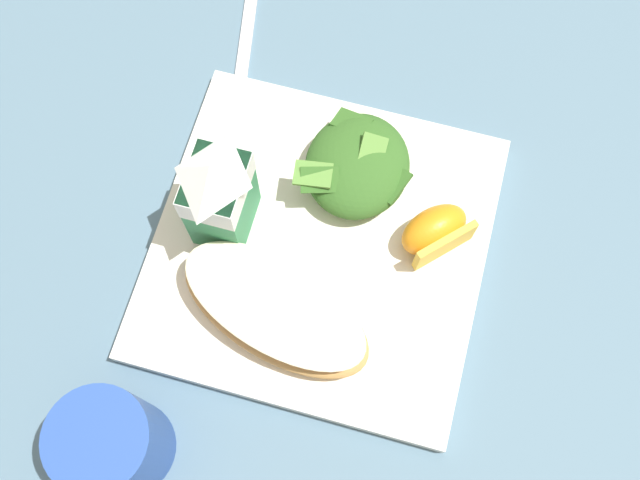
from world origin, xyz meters
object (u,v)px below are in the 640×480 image
Objects in this scene: cheesy_pizza_bread at (275,309)px; orange_wedge_front at (435,231)px; white_plate at (320,247)px; milk_carton at (219,194)px; drinking_blue_cup at (114,443)px; metal_fork at (248,24)px; green_salad_pile at (357,166)px.

cheesy_pizza_bread is 2.73× the size of orange_wedge_front.
milk_carton is at bearing 90.16° from white_plate.
milk_carton is 1.10× the size of drinking_blue_cup.
white_plate is 1.49× the size of metal_fork.
drinking_blue_cup reaches higher than green_salad_pile.
metal_fork is 1.88× the size of drinking_blue_cup.
white_plate is 0.10m from orange_wedge_front.
white_plate is at bearing 168.88° from green_salad_pile.
green_salad_pile reaches higher than white_plate.
milk_carton is (-0.07, 0.10, 0.04)m from green_salad_pile.
orange_wedge_front is at bearing -117.80° from green_salad_pile.
white_plate is 2.80× the size of green_salad_pile.
drinking_blue_cup is at bearing 139.95° from orange_wedge_front.
drinking_blue_cup is (-0.41, -0.03, 0.05)m from metal_fork.
orange_wedge_front is at bearing -80.40° from milk_carton.
milk_carton is at bearing -167.31° from metal_fork.
milk_carton is at bearing 126.05° from green_salad_pile.
cheesy_pizza_bread is 0.10m from milk_carton.
green_salad_pile is 0.20m from metal_fork.
white_plate is 0.24m from metal_fork.
cheesy_pizza_bread is 0.14m from green_salad_pile.
milk_carton is 0.58× the size of metal_fork.
white_plate is at bearing -15.12° from cheesy_pizza_bread.
milk_carton is 0.18m from orange_wedge_front.
drinking_blue_cup reaches higher than metal_fork.
milk_carton is (-0.00, 0.08, 0.07)m from white_plate.
drinking_blue_cup is (-0.27, 0.12, 0.01)m from green_salad_pile.
white_plate is 2.55× the size of milk_carton.
white_plate is 0.23m from drinking_blue_cup.
metal_fork is (0.21, 0.05, -0.07)m from milk_carton.
milk_carton reaches higher than cheesy_pizza_bread.
white_plate is 1.51× the size of cheesy_pizza_bread.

